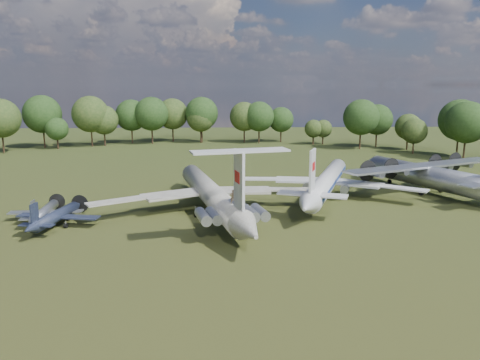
{
  "coord_description": "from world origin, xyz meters",
  "views": [
    {
      "loc": [
        4.35,
        -75.11,
        20.1
      ],
      "look_at": [
        7.51,
        -1.11,
        5.0
      ],
      "focal_mm": 35.0,
      "sensor_mm": 36.0,
      "label": 1
    }
  ],
  "objects_px": {
    "tu104_jet": "(327,185)",
    "person_on_il62": "(233,197)",
    "il62_airliner": "(211,198)",
    "small_prop_northwest": "(45,214)",
    "an12_transport": "(427,179)",
    "small_prop_west": "(56,219)"
  },
  "relations": [
    {
      "from": "small_prop_northwest",
      "to": "person_on_il62",
      "type": "bearing_deg",
      "value": -22.22
    },
    {
      "from": "person_on_il62",
      "to": "tu104_jet",
      "type": "bearing_deg",
      "value": -123.9
    },
    {
      "from": "il62_airliner",
      "to": "tu104_jet",
      "type": "height_order",
      "value": "il62_airliner"
    },
    {
      "from": "an12_transport",
      "to": "person_on_il62",
      "type": "distance_m",
      "value": 45.54
    },
    {
      "from": "tu104_jet",
      "to": "person_on_il62",
      "type": "xyz_separation_m",
      "value": [
        -17.62,
        -22.81,
        3.5
      ]
    },
    {
      "from": "an12_transport",
      "to": "person_on_il62",
      "type": "bearing_deg",
      "value": -169.57
    },
    {
      "from": "il62_airliner",
      "to": "tu104_jet",
      "type": "xyz_separation_m",
      "value": [
        20.75,
        9.57,
        -0.14
      ]
    },
    {
      "from": "il62_airliner",
      "to": "tu104_jet",
      "type": "bearing_deg",
      "value": 11.43
    },
    {
      "from": "small_prop_northwest",
      "to": "person_on_il62",
      "type": "relative_size",
      "value": 7.88
    },
    {
      "from": "tu104_jet",
      "to": "person_on_il62",
      "type": "height_order",
      "value": "person_on_il62"
    },
    {
      "from": "il62_airliner",
      "to": "small_prop_west",
      "type": "height_order",
      "value": "il62_airliner"
    },
    {
      "from": "tu104_jet",
      "to": "person_on_il62",
      "type": "relative_size",
      "value": 24.57
    },
    {
      "from": "an12_transport",
      "to": "small_prop_west",
      "type": "height_order",
      "value": "an12_transport"
    },
    {
      "from": "person_on_il62",
      "to": "small_prop_northwest",
      "type": "bearing_deg",
      "value": -15.3
    },
    {
      "from": "small_prop_west",
      "to": "person_on_il62",
      "type": "relative_size",
      "value": 8.84
    },
    {
      "from": "il62_airliner",
      "to": "person_on_il62",
      "type": "bearing_deg",
      "value": -90.0
    },
    {
      "from": "person_on_il62",
      "to": "small_prop_west",
      "type": "bearing_deg",
      "value": -10.73
    },
    {
      "from": "tu104_jet",
      "to": "an12_transport",
      "type": "bearing_deg",
      "value": 29.06
    },
    {
      "from": "small_prop_west",
      "to": "an12_transport",
      "type": "bearing_deg",
      "value": 27.11
    },
    {
      "from": "il62_airliner",
      "to": "tu104_jet",
      "type": "relative_size",
      "value": 1.08
    },
    {
      "from": "an12_transport",
      "to": "person_on_il62",
      "type": "relative_size",
      "value": 21.39
    },
    {
      "from": "an12_transport",
      "to": "small_prop_west",
      "type": "relative_size",
      "value": 2.42
    }
  ]
}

